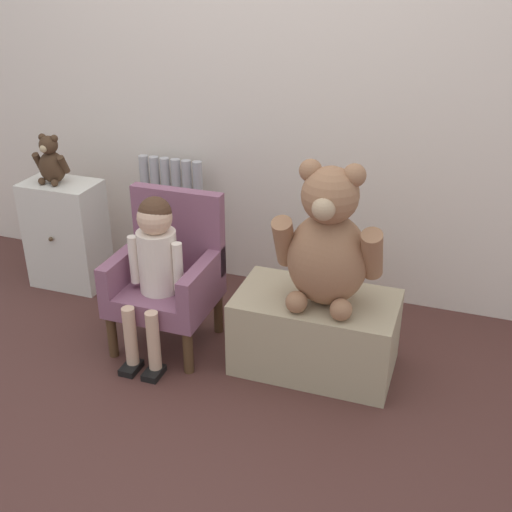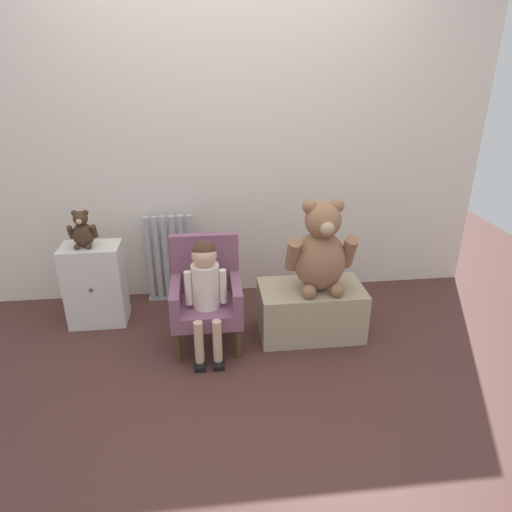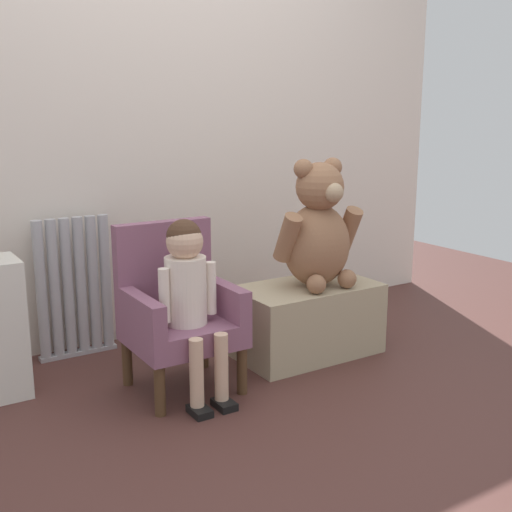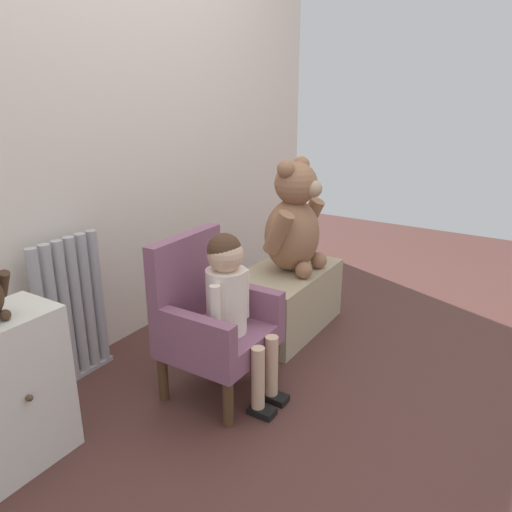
{
  "view_description": "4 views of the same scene",
  "coord_description": "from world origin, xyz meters",
  "px_view_note": "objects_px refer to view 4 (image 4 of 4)",
  "views": [
    {
      "loc": [
        1.01,
        -1.79,
        1.69
      ],
      "look_at": [
        0.21,
        0.49,
        0.5
      ],
      "focal_mm": 45.0,
      "sensor_mm": 36.0,
      "label": 1
    },
    {
      "loc": [
        -0.18,
        -2.09,
        1.74
      ],
      "look_at": [
        0.11,
        0.47,
        0.6
      ],
      "focal_mm": 32.0,
      "sensor_mm": 36.0,
      "label": 2
    },
    {
      "loc": [
        -1.31,
        -1.88,
        1.16
      ],
      "look_at": [
        0.18,
        0.48,
        0.53
      ],
      "focal_mm": 45.0,
      "sensor_mm": 36.0,
      "label": 3
    },
    {
      "loc": [
        -1.76,
        -0.71,
        1.3
      ],
      "look_at": [
        0.2,
        0.51,
        0.51
      ],
      "focal_mm": 35.0,
      "sensor_mm": 36.0,
      "label": 4
    }
  ],
  "objects_px": {
    "child_figure": "(231,294)",
    "low_bench": "(285,299)",
    "child_armchair": "(210,318)",
    "large_teddy_bear": "(294,222)",
    "radiator": "(72,311)",
    "small_dresser": "(7,393)"
  },
  "relations": [
    {
      "from": "radiator",
      "to": "low_bench",
      "type": "bearing_deg",
      "value": -31.58
    },
    {
      "from": "child_figure",
      "to": "low_bench",
      "type": "bearing_deg",
      "value": 9.62
    },
    {
      "from": "radiator",
      "to": "child_armchair",
      "type": "relative_size",
      "value": 0.96
    },
    {
      "from": "child_figure",
      "to": "low_bench",
      "type": "relative_size",
      "value": 1.09
    },
    {
      "from": "radiator",
      "to": "low_bench",
      "type": "xyz_separation_m",
      "value": [
        0.95,
        -0.58,
        -0.16
      ]
    },
    {
      "from": "child_armchair",
      "to": "child_figure",
      "type": "xyz_separation_m",
      "value": [
        0.0,
        -0.11,
        0.14
      ]
    },
    {
      "from": "small_dresser",
      "to": "low_bench",
      "type": "distance_m",
      "value": 1.48
    },
    {
      "from": "child_armchair",
      "to": "large_teddy_bear",
      "type": "height_order",
      "value": "large_teddy_bear"
    },
    {
      "from": "radiator",
      "to": "small_dresser",
      "type": "distance_m",
      "value": 0.57
    },
    {
      "from": "low_bench",
      "to": "large_teddy_bear",
      "type": "distance_m",
      "value": 0.44
    },
    {
      "from": "radiator",
      "to": "large_teddy_bear",
      "type": "bearing_deg",
      "value": -31.5
    },
    {
      "from": "radiator",
      "to": "child_figure",
      "type": "distance_m",
      "value": 0.76
    },
    {
      "from": "radiator",
      "to": "low_bench",
      "type": "distance_m",
      "value": 1.12
    },
    {
      "from": "low_bench",
      "to": "child_armchair",
      "type": "bearing_deg",
      "value": -179.77
    },
    {
      "from": "large_teddy_bear",
      "to": "small_dresser",
      "type": "bearing_deg",
      "value": 167.28
    },
    {
      "from": "small_dresser",
      "to": "child_figure",
      "type": "distance_m",
      "value": 0.89
    },
    {
      "from": "child_armchair",
      "to": "child_figure",
      "type": "height_order",
      "value": "child_figure"
    },
    {
      "from": "radiator",
      "to": "low_bench",
      "type": "relative_size",
      "value": 0.99
    },
    {
      "from": "child_figure",
      "to": "low_bench",
      "type": "distance_m",
      "value": 0.76
    },
    {
      "from": "low_bench",
      "to": "large_teddy_bear",
      "type": "xyz_separation_m",
      "value": [
        0.04,
        -0.02,
        0.44
      ]
    },
    {
      "from": "small_dresser",
      "to": "large_teddy_bear",
      "type": "relative_size",
      "value": 0.96
    },
    {
      "from": "radiator",
      "to": "child_figure",
      "type": "height_order",
      "value": "child_figure"
    }
  ]
}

